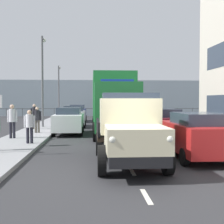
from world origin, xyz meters
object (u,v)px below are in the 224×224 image
(lamp_post_promenade, at_px, (43,73))
(pedestrian_strolling, at_px, (30,124))
(truck_vintage_cream, at_px, (129,131))
(pedestrian_couple_a, at_px, (12,118))
(lamp_post_far, at_px, (59,87))
(lorry_cargo_green, at_px, (113,102))
(car_silver_oppositeside_1, at_px, (74,116))
(pedestrian_near_railing, at_px, (34,114))
(car_white_oppositeside_0, at_px, (69,120))
(car_maroon_kerbside_1, at_px, (162,123))
(car_navy_oppositeside_2, at_px, (77,113))
(pedestrian_couple_b, at_px, (37,118))
(car_red_kerbside_near, at_px, (196,134))

(lamp_post_promenade, bearing_deg, pedestrian_strolling, 95.29)
(truck_vintage_cream, distance_m, pedestrian_couple_a, 8.48)
(truck_vintage_cream, height_order, lamp_post_far, lamp_post_far)
(lorry_cargo_green, relative_size, car_silver_oppositeside_1, 2.04)
(car_silver_oppositeside_1, relative_size, lamp_post_far, 0.67)
(pedestrian_near_railing, distance_m, lamp_post_far, 13.62)
(car_white_oppositeside_0, xyz_separation_m, pedestrian_strolling, (1.47, 5.02, 0.18))
(car_maroon_kerbside_1, xyz_separation_m, pedestrian_strolling, (6.88, 2.06, 0.18))
(pedestrian_near_railing, bearing_deg, pedestrian_couple_a, 88.04)
(car_maroon_kerbside_1, bearing_deg, pedestrian_near_railing, -32.83)
(car_white_oppositeside_0, height_order, pedestrian_strolling, pedestrian_strolling)
(truck_vintage_cream, xyz_separation_m, car_maroon_kerbside_1, (-2.69, -6.49, -0.28))
(car_white_oppositeside_0, xyz_separation_m, car_navy_oppositeside_2, (-0.00, -11.45, 0.00))
(car_maroon_kerbside_1, xyz_separation_m, pedestrian_couple_b, (7.36, -2.61, 0.21))
(pedestrian_couple_a, xyz_separation_m, lamp_post_far, (-0.47, -18.60, 2.55))
(lorry_cargo_green, height_order, car_silver_oppositeside_1, lorry_cargo_green)
(lorry_cargo_green, distance_m, lamp_post_promenade, 7.42)
(car_silver_oppositeside_1, relative_size, car_navy_oppositeside_2, 0.89)
(car_silver_oppositeside_1, distance_m, pedestrian_couple_a, 8.74)
(car_white_oppositeside_0, bearing_deg, pedestrian_near_railing, -40.26)
(pedestrian_couple_b, bearing_deg, car_navy_oppositeside_2, -99.40)
(car_navy_oppositeside_2, relative_size, pedestrian_couple_b, 2.77)
(car_red_kerbside_near, height_order, pedestrian_strolling, pedestrian_strolling)
(pedestrian_near_railing, bearing_deg, car_red_kerbside_near, 127.30)
(car_red_kerbside_near, xyz_separation_m, pedestrian_strolling, (6.88, -3.30, 0.18))
(truck_vintage_cream, xyz_separation_m, car_red_kerbside_near, (-2.69, -1.13, -0.28))
(truck_vintage_cream, relative_size, car_silver_oppositeside_1, 1.41)
(pedestrian_near_railing, bearing_deg, lamp_post_promenade, -98.61)
(car_navy_oppositeside_2, height_order, lamp_post_promenade, lamp_post_promenade)
(lorry_cargo_green, height_order, lamp_post_promenade, lamp_post_promenade)
(lorry_cargo_green, height_order, pedestrian_couple_b, lorry_cargo_green)
(truck_vintage_cream, xyz_separation_m, pedestrian_strolling, (4.19, -4.43, -0.11))
(car_silver_oppositeside_1, bearing_deg, lamp_post_far, -77.31)
(car_red_kerbside_near, xyz_separation_m, pedestrian_near_railing, (8.02, -10.53, 0.30))
(car_navy_oppositeside_2, height_order, pedestrian_strolling, pedestrian_strolling)
(lamp_post_far, bearing_deg, pedestrian_couple_a, 88.56)
(pedestrian_couple_b, distance_m, lamp_post_promenade, 5.53)
(pedestrian_couple_b, xyz_separation_m, lamp_post_far, (0.37, -15.94, 2.67))
(car_maroon_kerbside_1, bearing_deg, car_navy_oppositeside_2, -69.43)
(car_red_kerbside_near, relative_size, car_white_oppositeside_0, 1.03)
(pedestrian_near_railing, xyz_separation_m, lamp_post_far, (-0.29, -13.37, 2.58))
(lorry_cargo_green, relative_size, lamp_post_far, 1.36)
(car_maroon_kerbside_1, bearing_deg, car_red_kerbside_near, 90.00)
(car_red_kerbside_near, bearing_deg, lamp_post_promenade, -58.26)
(car_white_oppositeside_0, xyz_separation_m, pedestrian_couple_a, (2.79, 3.01, 0.33))
(truck_vintage_cream, height_order, pedestrian_strolling, truck_vintage_cream)
(truck_vintage_cream, distance_m, car_maroon_kerbside_1, 7.03)
(car_red_kerbside_near, distance_m, pedestrian_strolling, 7.63)
(lorry_cargo_green, bearing_deg, pedestrian_couple_b, -4.33)
(pedestrian_couple_a, bearing_deg, truck_vintage_cream, 130.57)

